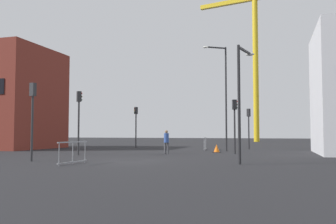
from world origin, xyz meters
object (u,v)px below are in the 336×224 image
(traffic_light_near, at_px, (235,117))
(traffic_light_crosswalk, at_px, (136,120))
(traffic_light_island, at_px, (32,109))
(construction_crane, at_px, (254,46))
(streetlamp_short, at_px, (241,91))
(traffic_light_verge, at_px, (249,122))
(traffic_cone_striped, at_px, (217,149))
(traffic_light_far, at_px, (79,112))
(streetlamp_tall, at_px, (223,90))
(pedestrian_walking, at_px, (166,140))

(traffic_light_near, distance_m, traffic_light_crosswalk, 13.27)
(traffic_light_island, distance_m, traffic_light_near, 13.49)
(construction_crane, relative_size, streetlamp_short, 4.29)
(traffic_light_verge, height_order, traffic_cone_striped, traffic_light_verge)
(construction_crane, distance_m, traffic_cone_striped, 36.70)
(construction_crane, xyz_separation_m, traffic_light_crosswalk, (-10.27, -27.02, -13.06))
(traffic_light_verge, bearing_deg, traffic_light_far, -131.77)
(streetlamp_tall, distance_m, traffic_light_near, 4.60)
(traffic_light_far, bearing_deg, streetlamp_short, -19.51)
(streetlamp_tall, xyz_separation_m, pedestrian_walking, (-3.36, -5.07, -4.01))
(traffic_light_verge, bearing_deg, traffic_cone_striped, -109.36)
(traffic_light_crosswalk, bearing_deg, traffic_cone_striped, -34.63)
(streetlamp_tall, bearing_deg, streetlamp_short, -78.40)
(traffic_light_island, relative_size, pedestrian_walking, 2.47)
(construction_crane, xyz_separation_m, pedestrian_walking, (-4.30, -36.36, -14.81))
(streetlamp_tall, height_order, traffic_cone_striped, streetlamp_tall)
(streetlamp_short, bearing_deg, traffic_light_crosswalk, 126.20)
(pedestrian_walking, bearing_deg, traffic_light_near, 16.26)
(construction_crane, bearing_deg, streetlamp_tall, -91.73)
(construction_crane, bearing_deg, traffic_light_near, -89.48)
(construction_crane, relative_size, traffic_light_verge, 6.70)
(streetlamp_short, relative_size, traffic_light_near, 1.49)
(traffic_light_island, relative_size, traffic_light_far, 0.96)
(traffic_light_island, distance_m, pedestrian_walking, 9.71)
(streetlamp_short, bearing_deg, traffic_light_verge, 92.48)
(streetlamp_short, distance_m, traffic_light_verge, 15.65)
(streetlamp_tall, bearing_deg, construction_crane, 88.27)
(streetlamp_short, height_order, traffic_cone_striped, streetlamp_short)
(streetlamp_short, bearing_deg, construction_crane, 91.95)
(traffic_light_far, distance_m, traffic_cone_striped, 10.56)
(traffic_light_far, bearing_deg, traffic_light_near, 22.43)
(construction_crane, height_order, streetlamp_short, construction_crane)
(traffic_light_verge, bearing_deg, traffic_light_island, -120.45)
(traffic_light_verge, distance_m, traffic_cone_striped, 6.52)
(construction_crane, height_order, traffic_light_island, construction_crane)
(traffic_light_island, height_order, traffic_light_verge, traffic_light_island)
(streetlamp_tall, bearing_deg, traffic_light_far, -137.99)
(streetlamp_tall, height_order, traffic_light_far, streetlamp_tall)
(construction_crane, relative_size, traffic_light_crosswalk, 6.02)
(pedestrian_walking, bearing_deg, traffic_light_crosswalk, 122.56)
(traffic_light_island, height_order, traffic_light_near, traffic_light_island)
(traffic_light_island, xyz_separation_m, pedestrian_walking, (4.94, 8.16, -1.79))
(traffic_light_verge, relative_size, traffic_light_crosswalk, 0.90)
(streetlamp_short, xyz_separation_m, traffic_cone_striped, (-2.71, 9.81, -3.21))
(streetlamp_tall, height_order, pedestrian_walking, streetlamp_tall)
(construction_crane, distance_m, traffic_light_verge, 30.52)
(streetlamp_tall, relative_size, pedestrian_walking, 5.11)
(traffic_light_far, bearing_deg, traffic_light_verge, 48.23)
(streetlamp_tall, xyz_separation_m, traffic_light_far, (-8.69, -7.83, -2.12))
(traffic_cone_striped, bearing_deg, construction_crane, 87.85)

